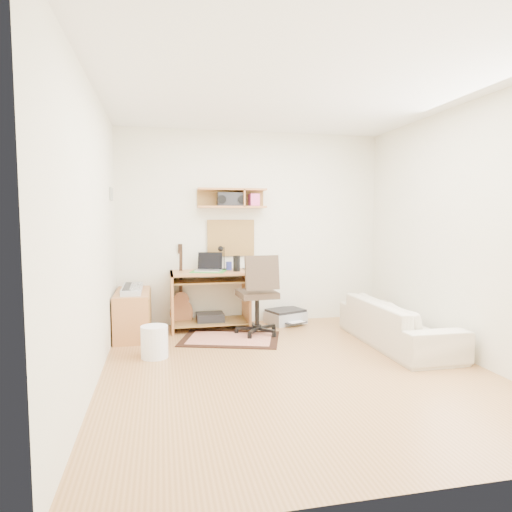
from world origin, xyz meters
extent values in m
cube|color=#B07D49|center=(0.00, 0.00, -0.01)|extent=(3.60, 4.00, 0.01)
cube|color=white|center=(0.00, 0.00, 2.60)|extent=(3.60, 4.00, 0.01)
cube|color=#EDE7CE|center=(0.00, 2.00, 1.30)|extent=(3.60, 0.01, 2.60)
cube|color=#EDE7CE|center=(-1.80, 0.00, 1.30)|extent=(0.01, 4.00, 2.60)
cube|color=#EDE7CE|center=(1.80, 0.00, 1.30)|extent=(0.01, 4.00, 2.60)
cube|color=#BC7742|center=(-0.30, 1.88, 1.70)|extent=(0.90, 0.25, 0.26)
cube|color=tan|center=(-0.30, 1.98, 1.17)|extent=(0.64, 0.03, 0.49)
cube|color=#4C8CBF|center=(-1.79, 1.50, 1.72)|extent=(0.02, 0.20, 0.15)
cylinder|color=black|center=(-0.27, 1.68, 0.85)|extent=(0.09, 0.09, 0.20)
cylinder|color=#333B99|center=(-0.35, 1.83, 0.81)|extent=(0.08, 0.08, 0.11)
cube|color=black|center=(-0.31, 1.87, 1.68)|extent=(0.36, 0.16, 0.18)
cube|color=beige|center=(-0.44, 1.15, 0.01)|extent=(1.31, 1.06, 0.02)
cube|color=#BC7742|center=(-1.58, 1.55, 0.28)|extent=(0.40, 0.90, 0.55)
cube|color=#B2B5BA|center=(-1.58, 1.55, 0.58)|extent=(0.23, 0.73, 0.06)
cylinder|color=white|center=(-1.31, 0.63, 0.17)|extent=(0.36, 0.36, 0.33)
cube|color=#A5A8AA|center=(0.43, 1.80, 0.08)|extent=(0.58, 0.52, 0.18)
imported|color=beige|center=(1.38, 0.53, 0.34)|extent=(0.50, 1.73, 0.67)
camera|label=1|loc=(-1.23, -4.01, 1.45)|focal=31.40mm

